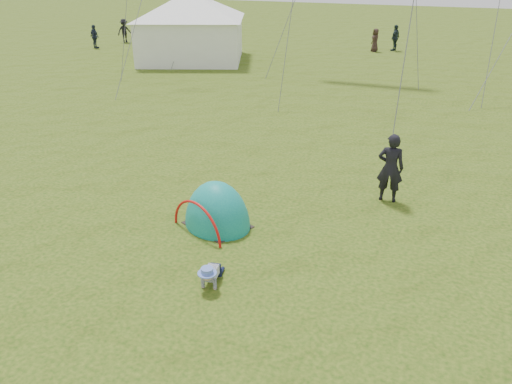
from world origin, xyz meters
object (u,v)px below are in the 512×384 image
at_px(standing_adult, 390,168).
at_px(popup_tent, 218,225).
at_px(event_marquee, 191,24).
at_px(crawling_toddler, 210,273).

bearing_deg(standing_adult, popup_tent, 35.34).
bearing_deg(standing_adult, event_marquee, -51.61).
bearing_deg(crawling_toddler, popup_tent, 103.79).
relative_size(popup_tent, standing_adult, 1.21).
distance_m(crawling_toddler, popup_tent, 2.52).
relative_size(standing_adult, event_marquee, 0.29).
xyz_separation_m(standing_adult, event_marquee, (-14.92, 16.55, 1.31)).
height_order(standing_adult, event_marquee, event_marquee).
bearing_deg(popup_tent, event_marquee, 143.16).
height_order(popup_tent, standing_adult, standing_adult).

